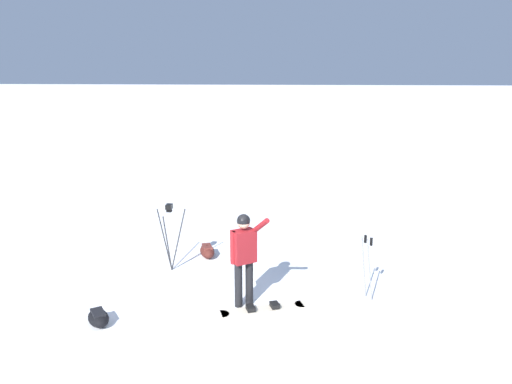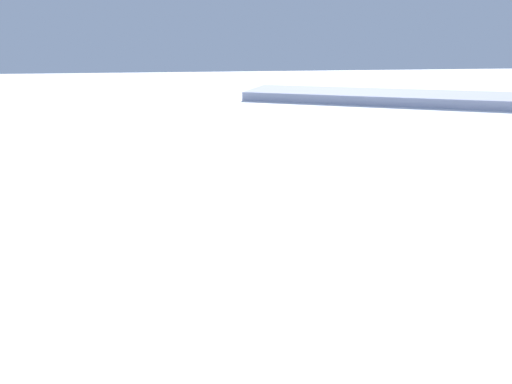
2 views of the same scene
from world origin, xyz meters
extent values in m
plane|color=white|center=(0.00, 0.00, 0.00)|extent=(300.00, 300.00, 0.00)
cylinder|color=black|center=(-0.49, -0.77, 0.41)|extent=(0.14, 0.14, 0.83)
cylinder|color=black|center=(-0.31, -0.64, 0.41)|extent=(0.14, 0.14, 0.83)
cube|color=maroon|center=(-0.40, -0.71, 1.12)|extent=(0.48, 0.45, 0.59)
sphere|color=tan|center=(-0.40, -0.71, 1.55)|extent=(0.22, 0.22, 0.22)
sphere|color=black|center=(-0.40, -0.71, 1.58)|extent=(0.23, 0.23, 0.23)
cylinder|color=maroon|center=(-0.70, -0.62, 1.52)|extent=(0.39, 0.48, 0.41)
cylinder|color=maroon|center=(-0.23, -0.61, 1.12)|extent=(0.09, 0.09, 0.59)
cube|color=beige|center=(-0.76, -0.55, 0.01)|extent=(1.49, 0.79, 0.02)
cylinder|color=beige|center=(-1.45, -0.82, 0.01)|extent=(0.28, 0.28, 0.02)
cylinder|color=beige|center=(-0.06, -0.29, 0.01)|extent=(0.28, 0.28, 0.02)
cube|color=black|center=(-0.96, -0.63, 0.06)|extent=(0.20, 0.24, 0.08)
cube|color=black|center=(-0.55, -0.48, 0.06)|extent=(0.20, 0.24, 0.08)
ellipsoid|color=#4C1E19|center=(0.73, -2.93, 0.14)|extent=(0.52, 0.67, 0.28)
cube|color=brown|center=(0.73, -2.93, 0.24)|extent=(0.31, 0.40, 0.08)
cylinder|color=#262628|center=(1.34, -1.94, 0.64)|extent=(0.05, 0.38, 1.29)
cylinder|color=#262628|center=(1.19, -2.24, 0.64)|extent=(0.30, 0.27, 1.29)
cylinder|color=#262628|center=(1.48, -2.21, 0.64)|extent=(0.34, 0.21, 1.29)
cube|color=black|center=(1.33, -2.12, 1.31)|extent=(0.10, 0.10, 0.06)
cube|color=black|center=(1.33, -2.12, 1.39)|extent=(0.12, 0.16, 0.10)
ellipsoid|color=black|center=(1.91, 0.26, 0.12)|extent=(0.58, 0.63, 0.24)
cube|color=black|center=(1.91, 0.26, 0.20)|extent=(0.35, 0.38, 0.08)
cylinder|color=gray|center=(-2.55, -1.21, 0.61)|extent=(0.18, 0.16, 1.22)
cylinder|color=black|center=(-2.55, -1.21, 1.16)|extent=(0.05, 0.05, 0.14)
cylinder|color=gray|center=(-2.64, -1.07, 0.61)|extent=(0.18, 0.15, 1.22)
cylinder|color=black|center=(-2.64, -1.07, 1.16)|extent=(0.05, 0.05, 0.14)
camera|label=1|loc=(-1.48, 7.28, 4.09)|focal=34.28mm
camera|label=2|loc=(-4.17, -6.76, 9.74)|focal=27.70mm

